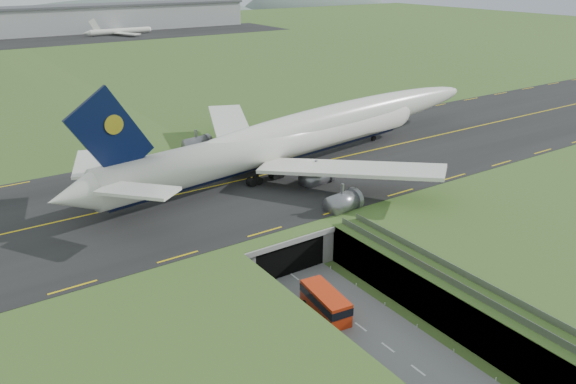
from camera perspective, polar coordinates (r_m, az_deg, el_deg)
ground at (r=79.66m, az=3.58°, el=-10.86°), size 900.00×900.00×0.00m
airfield_deck at (r=78.07m, az=3.63°, el=-9.01°), size 800.00×800.00×6.00m
trench_road at (r=74.86m, az=7.15°, el=-13.33°), size 12.00×75.00×0.20m
taxiway at (r=102.08m, az=-7.61°, el=0.53°), size 800.00×44.00×0.18m
tunnel_portal at (r=90.04m, az=-2.83°, el=-4.26°), size 17.00×22.30×6.00m
guideway at (r=72.76m, az=20.19°, el=-10.88°), size 3.00×53.00×7.05m
jumbo_jet at (r=112.46m, az=1.73°, el=5.87°), size 105.05×65.15×21.76m
shuttle_tram at (r=75.57m, az=3.83°, el=-11.17°), size 4.18×8.81×3.44m
distant_hills at (r=496.34m, az=-22.23°, el=15.07°), size 700.00×91.00×60.00m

